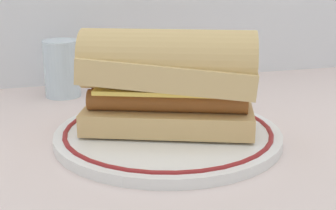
% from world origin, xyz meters
% --- Properties ---
extents(ground_plane, '(1.50, 1.50, 0.00)m').
position_xyz_m(ground_plane, '(0.00, 0.00, 0.00)').
color(ground_plane, beige).
extents(plate, '(0.28, 0.28, 0.01)m').
position_xyz_m(plate, '(-0.02, 0.01, 0.01)').
color(plate, white).
rests_on(plate, ground_plane).
extents(sausage_sandwich, '(0.22, 0.15, 0.12)m').
position_xyz_m(sausage_sandwich, '(-0.02, 0.01, 0.08)').
color(sausage_sandwich, tan).
rests_on(sausage_sandwich, plate).
extents(drinking_glass, '(0.06, 0.06, 0.09)m').
position_xyz_m(drinking_glass, '(-0.13, 0.24, 0.04)').
color(drinking_glass, silver).
rests_on(drinking_glass, ground_plane).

